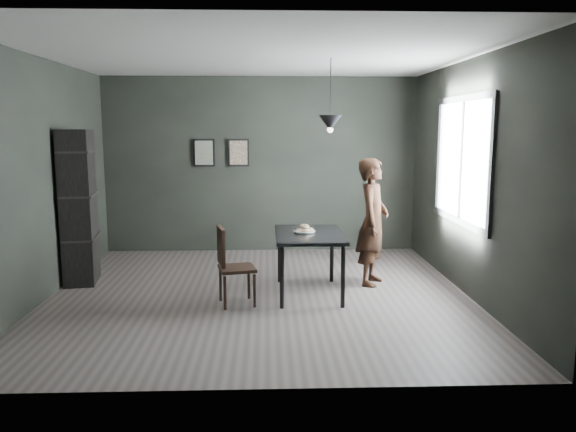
{
  "coord_description": "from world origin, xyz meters",
  "views": [
    {
      "loc": [
        0.1,
        -6.57,
        1.99
      ],
      "look_at": [
        0.35,
        0.05,
        0.95
      ],
      "focal_mm": 35.0,
      "sensor_mm": 36.0,
      "label": 1
    }
  ],
  "objects_px": {
    "woman": "(373,222)",
    "pendant_lamp": "(330,123)",
    "wood_chair": "(230,261)",
    "shelf_unit": "(79,207)",
    "white_plate": "(305,232)",
    "cafe_table": "(309,239)"
  },
  "relations": [
    {
      "from": "cafe_table",
      "to": "woman",
      "type": "relative_size",
      "value": 0.74
    },
    {
      "from": "wood_chair",
      "to": "pendant_lamp",
      "type": "bearing_deg",
      "value": 9.55
    },
    {
      "from": "pendant_lamp",
      "to": "cafe_table",
      "type": "bearing_deg",
      "value": -158.2
    },
    {
      "from": "white_plate",
      "to": "pendant_lamp",
      "type": "bearing_deg",
      "value": 11.06
    },
    {
      "from": "cafe_table",
      "to": "wood_chair",
      "type": "relative_size",
      "value": 1.33
    },
    {
      "from": "white_plate",
      "to": "wood_chair",
      "type": "relative_size",
      "value": 0.26
    },
    {
      "from": "shelf_unit",
      "to": "wood_chair",
      "type": "bearing_deg",
      "value": -36.56
    },
    {
      "from": "cafe_table",
      "to": "woman",
      "type": "height_order",
      "value": "woman"
    },
    {
      "from": "woman",
      "to": "shelf_unit",
      "type": "bearing_deg",
      "value": 108.38
    },
    {
      "from": "shelf_unit",
      "to": "pendant_lamp",
      "type": "bearing_deg",
      "value": -18.92
    },
    {
      "from": "woman",
      "to": "pendant_lamp",
      "type": "bearing_deg",
      "value": 140.53
    },
    {
      "from": "cafe_table",
      "to": "wood_chair",
      "type": "height_order",
      "value": "wood_chair"
    },
    {
      "from": "white_plate",
      "to": "pendant_lamp",
      "type": "height_order",
      "value": "pendant_lamp"
    },
    {
      "from": "woman",
      "to": "pendant_lamp",
      "type": "distance_m",
      "value": 1.41
    },
    {
      "from": "wood_chair",
      "to": "cafe_table",
      "type": "bearing_deg",
      "value": 9.75
    },
    {
      "from": "wood_chair",
      "to": "shelf_unit",
      "type": "relative_size",
      "value": 0.46
    },
    {
      "from": "shelf_unit",
      "to": "pendant_lamp",
      "type": "relative_size",
      "value": 2.28
    },
    {
      "from": "woman",
      "to": "wood_chair",
      "type": "bearing_deg",
      "value": 136.59
    },
    {
      "from": "cafe_table",
      "to": "pendant_lamp",
      "type": "height_order",
      "value": "pendant_lamp"
    },
    {
      "from": "cafe_table",
      "to": "wood_chair",
      "type": "bearing_deg",
      "value": -157.28
    },
    {
      "from": "woman",
      "to": "pendant_lamp",
      "type": "relative_size",
      "value": 1.87
    },
    {
      "from": "white_plate",
      "to": "cafe_table",
      "type": "bearing_deg",
      "value": -38.68
    }
  ]
}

